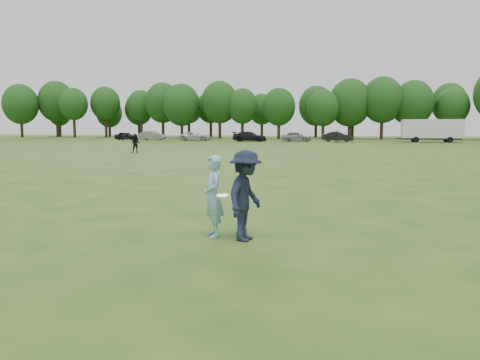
{
  "coord_description": "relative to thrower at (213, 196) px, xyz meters",
  "views": [
    {
      "loc": [
        2.3,
        -9.38,
        2.31
      ],
      "look_at": [
        -0.0,
        0.8,
        1.1
      ],
      "focal_mm": 35.0,
      "sensor_mm": 36.0,
      "label": 1
    }
  ],
  "objects": [
    {
      "name": "defender",
      "position": [
        0.73,
        -0.19,
        0.07
      ],
      "size": [
        0.91,
        1.3,
        1.84
      ],
      "primitive_type": "imported",
      "rotation": [
        0.0,
        0.0,
        1.36
      ],
      "color": "#171E32",
      "rests_on": "ground"
    },
    {
      "name": "player_far_a",
      "position": [
        -14.91,
        27.88,
        -0.04
      ],
      "size": [
        0.91,
        0.79,
        1.62
      ],
      "primitive_type": "imported",
      "rotation": [
        0.0,
        0.0,
        0.25
      ],
      "color": "black",
      "rests_on": "ground"
    },
    {
      "name": "cargo_trailer",
      "position": [
        14.35,
        60.74,
        0.92
      ],
      "size": [
        9.0,
        2.75,
        3.2
      ],
      "color": "silver",
      "rests_on": "ground"
    },
    {
      "name": "thrower",
      "position": [
        0.0,
        0.0,
        0.0
      ],
      "size": [
        0.66,
        0.74,
        1.7
      ],
      "primitive_type": "imported",
      "rotation": [
        0.0,
        0.0,
        -1.06
      ],
      "color": "#87BED1",
      "rests_on": "ground"
    },
    {
      "name": "car_f",
      "position": [
        1.49,
        60.21,
        -0.12
      ],
      "size": [
        4.56,
        1.9,
        1.47
      ],
      "primitive_type": "imported",
      "rotation": [
        0.0,
        0.0,
        1.65
      ],
      "color": "black",
      "rests_on": "ground"
    },
    {
      "name": "treeline",
      "position": [
        3.18,
        77.0,
        5.41
      ],
      "size": [
        130.35,
        18.39,
        11.74
      ],
      "color": "#332114",
      "rests_on": "ground"
    },
    {
      "name": "car_e",
      "position": [
        -4.38,
        59.35,
        -0.12
      ],
      "size": [
        4.4,
        1.99,
        1.47
      ],
      "primitive_type": "imported",
      "rotation": [
        0.0,
        0.0,
        1.51
      ],
      "color": "gray",
      "rests_on": "ground"
    },
    {
      "name": "disc_in_play",
      "position": [
        0.27,
        -0.29,
        0.06
      ],
      "size": [
        0.31,
        0.31,
        0.06
      ],
      "color": "white",
      "rests_on": "ground"
    },
    {
      "name": "player_far_d",
      "position": [
        1.45,
        56.06,
        -0.04
      ],
      "size": [
        1.55,
        1.11,
        1.62
      ],
      "primitive_type": "imported",
      "rotation": [
        0.0,
        0.0,
        0.47
      ],
      "color": "#2A2A2A",
      "rests_on": "ground"
    },
    {
      "name": "car_b",
      "position": [
        -27.9,
        61.42,
        -0.12
      ],
      "size": [
        4.57,
        1.89,
        1.47
      ],
      "primitive_type": "imported",
      "rotation": [
        0.0,
        0.0,
        1.5
      ],
      "color": "slate",
      "rests_on": "ground"
    },
    {
      "name": "ground",
      "position": [
        0.37,
        0.1,
        -0.85
      ],
      "size": [
        200.0,
        200.0,
        0.0
      ],
      "primitive_type": "plane",
      "color": "#204A15",
      "rests_on": "ground"
    },
    {
      "name": "car_a",
      "position": [
        -32.38,
        61.46,
        -0.19
      ],
      "size": [
        3.86,
        1.55,
        1.31
      ],
      "primitive_type": "imported",
      "rotation": [
        0.0,
        0.0,
        1.57
      ],
      "color": "black",
      "rests_on": "ground"
    },
    {
      "name": "car_d",
      "position": [
        -11.24,
        58.63,
        -0.12
      ],
      "size": [
        5.09,
        2.18,
        1.46
      ],
      "primitive_type": "imported",
      "rotation": [
        0.0,
        0.0,
        1.54
      ],
      "color": "black",
      "rests_on": "ground"
    },
    {
      "name": "car_c",
      "position": [
        -19.97,
        59.74,
        -0.17
      ],
      "size": [
        5.16,
        2.88,
        1.36
      ],
      "primitive_type": "imported",
      "rotation": [
        0.0,
        0.0,
        1.7
      ],
      "color": "silver",
      "rests_on": "ground"
    }
  ]
}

